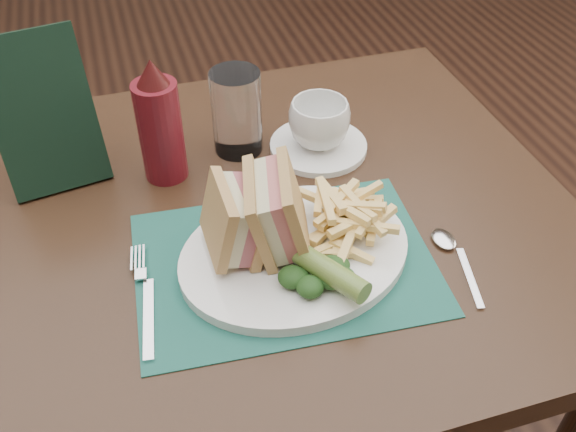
# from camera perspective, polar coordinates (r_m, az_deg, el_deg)

# --- Properties ---
(floor) EXTENTS (7.00, 7.00, 0.00)m
(floor) POSITION_cam_1_polar(r_m,az_deg,el_deg) (1.77, -6.54, -7.78)
(floor) COLOR black
(floor) RESTS_ON ground
(table_main) EXTENTS (0.90, 0.75, 0.75)m
(table_main) POSITION_cam_1_polar(r_m,az_deg,el_deg) (1.17, -2.75, -13.71)
(table_main) COLOR black
(table_main) RESTS_ON ground
(placemat) EXTENTS (0.39, 0.29, 0.00)m
(placemat) POSITION_cam_1_polar(r_m,az_deg,el_deg) (0.81, -0.32, -4.17)
(placemat) COLOR #1A5449
(placemat) RESTS_ON table_main
(plate) EXTENTS (0.34, 0.29, 0.01)m
(plate) POSITION_cam_1_polar(r_m,az_deg,el_deg) (0.81, 0.61, -3.33)
(plate) COLOR white
(plate) RESTS_ON placemat
(sandwich_half_a) EXTENTS (0.08, 0.10, 0.10)m
(sandwich_half_a) POSITION_cam_1_polar(r_m,az_deg,el_deg) (0.77, -6.19, -0.60)
(sandwich_half_a) COLOR tan
(sandwich_half_a) RESTS_ON plate
(sandwich_half_b) EXTENTS (0.10, 0.13, 0.11)m
(sandwich_half_b) POSITION_cam_1_polar(r_m,az_deg,el_deg) (0.78, -2.51, 0.48)
(sandwich_half_b) COLOR tan
(sandwich_half_b) RESTS_ON plate
(kale_garnish) EXTENTS (0.11, 0.08, 0.03)m
(kale_garnish) POSITION_cam_1_polar(r_m,az_deg,el_deg) (0.76, 2.25, -5.13)
(kale_garnish) COLOR #163412
(kale_garnish) RESTS_ON plate
(pickle_spear) EXTENTS (0.08, 0.12, 0.03)m
(pickle_spear) POSITION_cam_1_polar(r_m,az_deg,el_deg) (0.75, 3.24, -4.69)
(pickle_spear) COLOR #53702A
(pickle_spear) RESTS_ON plate
(fries_pile) EXTENTS (0.18, 0.20, 0.06)m
(fries_pile) POSITION_cam_1_polar(r_m,az_deg,el_deg) (0.82, 5.16, 0.66)
(fries_pile) COLOR #FAD67D
(fries_pile) RESTS_ON plate
(fork) EXTENTS (0.06, 0.17, 0.01)m
(fork) POSITION_cam_1_polar(r_m,az_deg,el_deg) (0.78, -12.62, -7.02)
(fork) COLOR silver
(fork) RESTS_ON placemat
(spoon) EXTENTS (0.07, 0.15, 0.01)m
(spoon) POSITION_cam_1_polar(r_m,az_deg,el_deg) (0.84, 15.07, -3.97)
(spoon) COLOR silver
(spoon) RESTS_ON table_main
(saucer) EXTENTS (0.19, 0.19, 0.01)m
(saucer) POSITION_cam_1_polar(r_m,az_deg,el_deg) (1.00, 2.71, 6.21)
(saucer) COLOR white
(saucer) RESTS_ON table_main
(coffee_cup) EXTENTS (0.12, 0.12, 0.07)m
(coffee_cup) POSITION_cam_1_polar(r_m,az_deg,el_deg) (0.98, 2.79, 8.19)
(coffee_cup) COLOR white
(coffee_cup) RESTS_ON saucer
(drinking_glass) EXTENTS (0.09, 0.09, 0.13)m
(drinking_glass) POSITION_cam_1_polar(r_m,az_deg,el_deg) (0.97, -4.59, 9.18)
(drinking_glass) COLOR white
(drinking_glass) RESTS_ON table_main
(ketchup_bottle) EXTENTS (0.08, 0.08, 0.19)m
(ketchup_bottle) POSITION_cam_1_polar(r_m,az_deg,el_deg) (0.91, -11.39, 8.30)
(ketchup_bottle) COLOR #550E17
(ketchup_bottle) RESTS_ON table_main
(check_presenter) EXTENTS (0.15, 0.10, 0.22)m
(check_presenter) POSITION_cam_1_polar(r_m,az_deg,el_deg) (0.94, -20.93, 8.48)
(check_presenter) COLOR black
(check_presenter) RESTS_ON table_main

